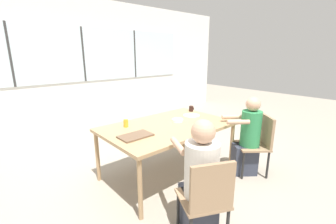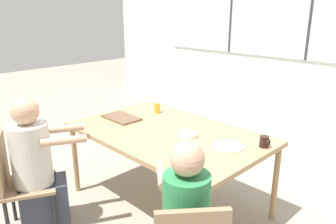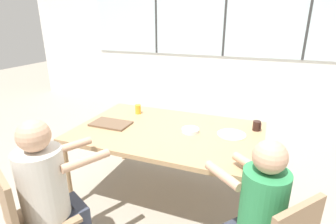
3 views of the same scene
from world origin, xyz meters
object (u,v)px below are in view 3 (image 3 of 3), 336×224
Objects in this scene: bowl_white_shallow at (190,130)px; juice_glass at (138,109)px; coffee_mug at (257,126)px; chair_for_man_blue_shirt at (26,215)px; person_man_blue_shirt at (51,201)px.

juice_glass is at bearing 158.32° from bowl_white_shallow.
juice_glass reaches higher than coffee_mug.
coffee_mug is 0.90× the size of juice_glass.
bowl_white_shallow is at bearing 82.93° from chair_for_man_blue_shirt.
chair_for_man_blue_shirt is at bearing -133.07° from coffee_mug.
juice_glass is 0.64× the size of bowl_white_shallow.
chair_for_man_blue_shirt is 1.42m from bowl_white_shallow.
person_man_blue_shirt is at bearing 90.00° from chair_for_man_blue_shirt.
coffee_mug is 1.24m from juice_glass.
bowl_white_shallow is (-0.57, -0.26, -0.03)m from coffee_mug.
chair_for_man_blue_shirt reaches higher than coffee_mug.
bowl_white_shallow is (0.70, 1.02, 0.23)m from person_man_blue_shirt.
chair_for_man_blue_shirt is at bearing -123.43° from bowl_white_shallow.
juice_glass is (0.02, 1.29, 0.27)m from person_man_blue_shirt.
coffee_mug is 0.58× the size of bowl_white_shallow.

